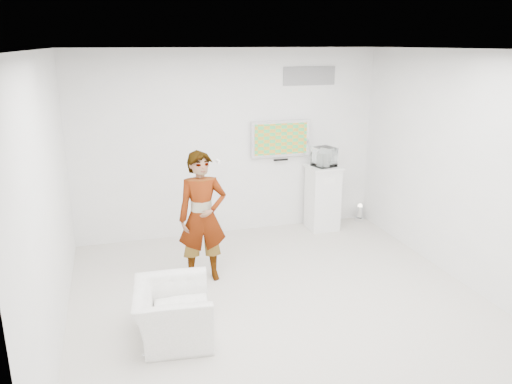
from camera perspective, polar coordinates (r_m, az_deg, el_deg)
room at (r=5.77m, az=2.78°, el=0.92°), size 5.01×5.01×3.00m
tv at (r=8.29m, az=2.78°, el=6.12°), size 1.00×0.08×0.60m
logo_decal at (r=8.38m, az=6.11°, el=13.06°), size 0.90×0.02×0.30m
person at (r=6.57m, az=-6.15°, el=-2.87°), size 0.66×0.44×1.75m
armchair at (r=5.56m, az=-9.47°, el=-13.43°), size 0.89×0.99×0.60m
pedestal at (r=8.53m, az=7.61°, el=-0.64°), size 0.54×0.54×1.09m
floor_uplight at (r=9.13m, az=11.76°, el=-2.31°), size 0.22×0.22×0.30m
vitrine at (r=8.35m, az=7.80°, el=4.00°), size 0.39×0.39×0.32m
console at (r=8.36m, az=7.78°, el=3.66°), size 0.10×0.17×0.22m
wii_remote at (r=6.55m, az=-4.36°, el=3.52°), size 0.04×0.14×0.04m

